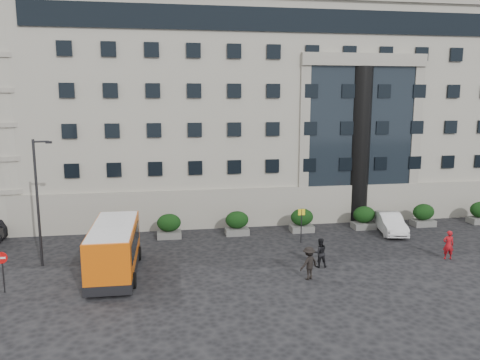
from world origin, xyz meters
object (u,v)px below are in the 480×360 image
(hedge_a, at_px, (169,226))
(no_entry_sign, at_px, (2,264))
(pedestrian_b, at_px, (320,253))
(hedge_c, at_px, (302,220))
(hedge_d, at_px, (364,217))
(bus_stop_sign, at_px, (301,220))
(pedestrian_a, at_px, (448,245))
(minibus, at_px, (114,247))
(hedge_e, at_px, (423,215))
(red_truck, at_px, (12,203))
(pedestrian_c, at_px, (309,263))
(street_lamp, at_px, (38,198))
(hedge_b, at_px, (237,223))
(white_taxi, at_px, (390,223))
(parked_car_d, at_px, (52,209))
(hedge_f, at_px, (480,212))

(hedge_a, bearing_deg, no_entry_sign, -135.52)
(hedge_a, bearing_deg, pedestrian_b, -40.34)
(hedge_a, xyz_separation_m, hedge_c, (10.40, 0.00, 0.00))
(hedge_d, height_order, bus_stop_sign, bus_stop_sign)
(pedestrian_a, bearing_deg, minibus, 11.39)
(hedge_a, bearing_deg, pedestrian_a, -23.35)
(hedge_a, height_order, hedge_e, same)
(hedge_d, height_order, red_truck, red_truck)
(bus_stop_sign, bearing_deg, hedge_c, 72.18)
(pedestrian_b, relative_size, pedestrian_c, 0.95)
(street_lamp, xyz_separation_m, red_truck, (-5.51, 12.73, -2.92))
(hedge_b, distance_m, hedge_e, 15.60)
(street_lamp, bearing_deg, hedge_b, 20.07)
(no_entry_sign, relative_size, pedestrian_b, 1.24)
(no_entry_sign, bearing_deg, hedge_d, 19.76)
(white_taxi, xyz_separation_m, pedestrian_c, (-9.21, -8.19, 0.20))
(hedge_b, distance_m, parked_car_d, 17.37)
(hedge_c, xyz_separation_m, hedge_e, (10.40, 0.00, 0.00))
(bus_stop_sign, distance_m, red_truck, 25.33)
(hedge_a, bearing_deg, street_lamp, -148.84)
(hedge_d, bearing_deg, hedge_c, 180.00)
(hedge_d, relative_size, hedge_e, 1.00)
(no_entry_sign, height_order, pedestrian_c, no_entry_sign)
(parked_car_d, xyz_separation_m, pedestrian_a, (28.20, -15.81, 0.23))
(hedge_f, xyz_separation_m, pedestrian_c, (-18.09, -9.63, 0.05))
(parked_car_d, distance_m, white_taxi, 28.92)
(pedestrian_a, height_order, pedestrian_c, pedestrian_c)
(hedge_d, height_order, minibus, minibus)
(hedge_b, relative_size, hedge_f, 1.00)
(hedge_d, relative_size, pedestrian_c, 0.94)
(hedge_d, xyz_separation_m, red_truck, (-29.04, 7.93, 0.52))
(hedge_e, bearing_deg, hedge_b, 180.00)
(hedge_d, bearing_deg, red_truck, 164.72)
(street_lamp, distance_m, pedestrian_b, 17.74)
(hedge_b, xyz_separation_m, no_entry_sign, (-14.20, -8.84, 0.72))
(hedge_f, distance_m, pedestrian_a, 11.15)
(pedestrian_c, bearing_deg, pedestrian_a, 161.99)
(hedge_a, height_order, pedestrian_c, pedestrian_c)
(minibus, bearing_deg, hedge_e, 17.04)
(red_truck, xyz_separation_m, pedestrian_c, (21.36, -17.56, -0.47))
(pedestrian_a, distance_m, pedestrian_b, 8.80)
(bus_stop_sign, height_order, minibus, minibus)
(hedge_f, distance_m, bus_stop_sign, 16.76)
(hedge_f, bearing_deg, hedge_d, 180.00)
(pedestrian_a, bearing_deg, hedge_f, -122.38)
(hedge_a, distance_m, hedge_d, 15.60)
(pedestrian_c, bearing_deg, hedge_b, -102.73)
(hedge_f, bearing_deg, bus_stop_sign, -170.37)
(hedge_f, height_order, no_entry_sign, no_entry_sign)
(hedge_d, xyz_separation_m, parked_car_d, (-25.80, 8.04, -0.19))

